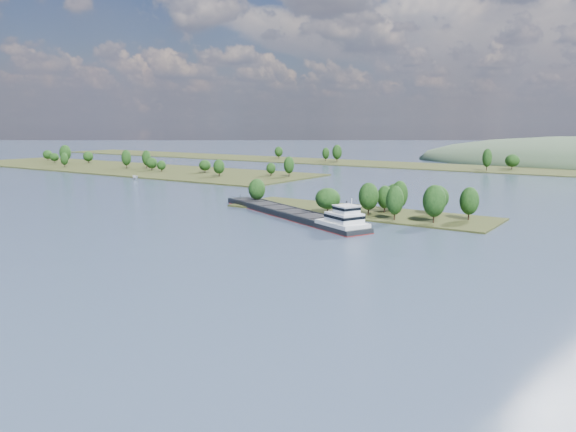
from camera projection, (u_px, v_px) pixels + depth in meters
The scene contains 6 objects.
ground at pixel (260, 241), 157.66m from camera, with size 1800.00×1800.00×0.00m, color #3A4C65.
tree_island at pixel (373, 204), 201.86m from camera, with size 100.00×30.00×13.72m.
left_bank at pixel (121, 167), 398.83m from camera, with size 300.00×80.00×16.15m.
back_shoreline at pixel (518, 170), 380.87m from camera, with size 900.00×60.00×15.93m.
cargo_barge at pixel (297, 214), 194.64m from camera, with size 78.83×43.37×11.14m.
motorboat at pixel (135, 177), 324.29m from camera, with size 2.42×6.45×2.49m, color silver.
Camera 1 is at (93.09, -3.29, 33.21)m, focal length 35.00 mm.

